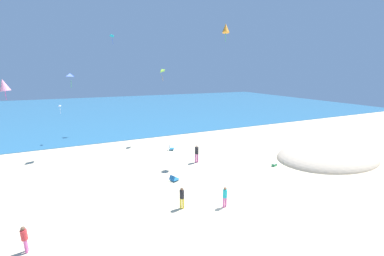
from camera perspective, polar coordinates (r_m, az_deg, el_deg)
name	(u,v)px	position (r m, az deg, el deg)	size (l,w,h in m)	color
ground_plane	(173,158)	(23.53, -4.75, -7.46)	(120.00, 120.00, 0.00)	beige
ocean_water	(121,108)	(60.16, -17.09, 4.80)	(120.00, 60.00, 0.05)	teal
dune_mound	(327,157)	(27.40, 30.43, -6.28)	(11.11, 7.78, 2.63)	beige
beach_chair_far_left	(174,179)	(18.74, -4.55, -12.39)	(0.83, 0.76, 0.50)	#2370B2
beach_chair_near_camera	(171,148)	(25.83, -5.29, -4.86)	(0.78, 0.75, 0.63)	#2370B2
cooler_box	(274,165)	(22.83, 19.73, -8.53)	(0.52, 0.39, 0.27)	#339956
person_0	(24,238)	(14.40, -36.13, -21.08)	(0.29, 0.29, 1.37)	#D8599E
person_1	(182,196)	(15.05, -2.52, -16.60)	(0.38, 0.38, 1.43)	yellow
person_2	(225,196)	(15.32, 8.16, -16.27)	(0.30, 0.30, 1.39)	#D8599E
person_3	(197,152)	(22.03, 1.16, -6.07)	(0.37, 0.37, 1.76)	#D8599E
kite_white	(59,106)	(31.86, -30.01, 4.79)	(0.40, 0.48, 1.09)	white
kite_lime	(162,70)	(28.03, -7.55, 14.00)	(0.99, 1.00, 1.47)	#99DB33
kite_orange	(226,28)	(22.72, 8.37, 23.29)	(0.88, 0.94, 1.59)	orange
kite_teal	(112,36)	(35.36, -19.12, 20.83)	(0.75, 0.76, 1.40)	#1EADAD
kite_pink	(4,85)	(24.51, -39.35, 8.23)	(1.10, 1.03, 1.74)	pink
kite_blue	(70,75)	(25.87, -27.97, 11.55)	(0.95, 0.99, 1.40)	blue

